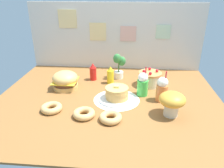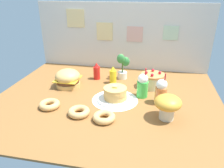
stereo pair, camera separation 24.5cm
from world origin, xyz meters
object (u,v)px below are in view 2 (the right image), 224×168
object	(u,v)px
donut_pink_glaze	(49,104)
pancake_stack	(115,94)
ketchup_bottle	(97,72)
cream_soda_cup	(143,86)
layer_cake	(152,80)
mushroom_stool	(168,105)
mustard_bottle	(113,75)
potted_plant	(122,65)
orange_float_cup	(161,92)
burger	(68,78)
donut_chocolate	(79,112)
donut_vanilla	(104,117)

from	to	relation	value
donut_pink_glaze	pancake_stack	bearing A→B (deg)	24.52
ketchup_bottle	cream_soda_cup	world-z (taller)	cream_soda_cup
layer_cake	mushroom_stool	world-z (taller)	mushroom_stool
pancake_stack	ketchup_bottle	xyz separation A→B (m)	(-0.35, 0.53, 0.04)
pancake_stack	mustard_bottle	distance (m)	0.45
cream_soda_cup	mushroom_stool	distance (m)	0.48
cream_soda_cup	potted_plant	distance (m)	0.56
ketchup_bottle	orange_float_cup	distance (m)	0.96
orange_float_cup	burger	bearing A→B (deg)	169.33
mustard_bottle	donut_chocolate	xyz separation A→B (m)	(-0.17, -0.80, -0.07)
potted_plant	donut_pink_glaze	bearing A→B (deg)	-123.91
layer_cake	cream_soda_cup	size ratio (longest dim) A/B	0.83
burger	layer_cake	xyz separation A→B (m)	(1.01, 0.18, -0.02)
potted_plant	pancake_stack	bearing A→B (deg)	-88.18
burger	potted_plant	world-z (taller)	potted_plant
pancake_stack	mushroom_stool	world-z (taller)	mushroom_stool
pancake_stack	cream_soda_cup	bearing A→B (deg)	27.38
potted_plant	donut_chocolate	bearing A→B (deg)	-105.22
pancake_stack	layer_cake	size ratio (longest dim) A/B	1.36
burger	mustard_bottle	size ratio (longest dim) A/B	1.33
mustard_bottle	layer_cake	bearing A→B (deg)	-2.07
pancake_stack	donut_vanilla	xyz separation A→B (m)	(-0.03, -0.40, -0.03)
mushroom_stool	potted_plant	bearing A→B (deg)	122.30
burger	donut_vanilla	xyz separation A→B (m)	(0.60, -0.64, -0.07)
pancake_stack	layer_cake	bearing A→B (deg)	47.95
ketchup_bottle	cream_soda_cup	distance (m)	0.73
ketchup_bottle	mushroom_stool	bearing A→B (deg)	-41.87
orange_float_cup	potted_plant	size ratio (longest dim) A/B	0.98
burger	donut_vanilla	bearing A→B (deg)	-46.72
orange_float_cup	donut_chocolate	bearing A→B (deg)	-152.85
mustard_bottle	ketchup_bottle	bearing A→B (deg)	158.74
donut_pink_glaze	layer_cake	bearing A→B (deg)	35.10
burger	donut_pink_glaze	world-z (taller)	burger
donut_chocolate	potted_plant	distance (m)	1.02
cream_soda_cup	ketchup_bottle	bearing A→B (deg)	148.26
burger	mushroom_stool	bearing A→B (deg)	-23.18
ketchup_bottle	potted_plant	size ratio (longest dim) A/B	0.66
burger	donut_chocolate	size ratio (longest dim) A/B	1.43
donut_pink_glaze	mushroom_stool	world-z (taller)	mushroom_stool
mustard_bottle	potted_plant	xyz separation A→B (m)	(0.09, 0.18, 0.08)
donut_chocolate	mushroom_stool	xyz separation A→B (m)	(0.82, 0.10, 0.11)
pancake_stack	donut_vanilla	size ratio (longest dim) A/B	1.83
donut_chocolate	mushroom_stool	distance (m)	0.83
cream_soda_cup	potted_plant	xyz separation A→B (m)	(-0.30, 0.47, 0.05)
cream_soda_cup	mushroom_stool	xyz separation A→B (m)	(0.26, -0.40, 0.01)
donut_pink_glaze	orange_float_cup	bearing A→B (deg)	16.03
mustard_bottle	donut_chocolate	world-z (taller)	mustard_bottle
ketchup_bottle	donut_chocolate	bearing A→B (deg)	-85.96
ketchup_bottle	potted_plant	xyz separation A→B (m)	(0.33, 0.08, 0.08)
cream_soda_cup	donut_vanilla	world-z (taller)	cream_soda_cup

